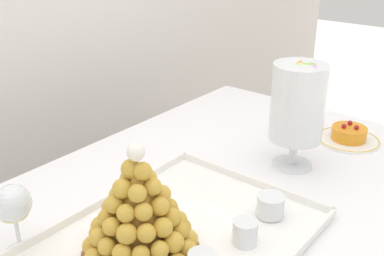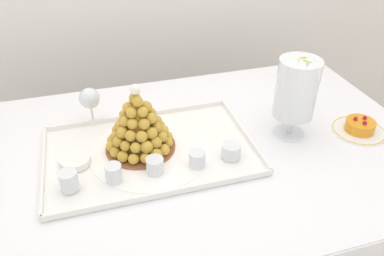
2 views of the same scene
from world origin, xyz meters
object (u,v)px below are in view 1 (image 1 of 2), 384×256
at_px(dessert_cup_mid_right, 244,234).
at_px(fruit_tart_plate, 349,136).
at_px(dessert_cup_right, 270,206).
at_px(wine_glass, 13,206).
at_px(macaron_goblet, 298,104).
at_px(croquembouche, 139,215).
at_px(serving_tray, 160,252).

distance_m(dessert_cup_mid_right, fruit_tart_plate, 0.60).
relative_size(dessert_cup_right, wine_glass, 0.41).
bearing_deg(fruit_tart_plate, dessert_cup_mid_right, -177.51).
relative_size(dessert_cup_right, macaron_goblet, 0.21).
bearing_deg(croquembouche, dessert_cup_right, -25.55).
bearing_deg(dessert_cup_mid_right, wine_glass, 130.68).
bearing_deg(wine_glass, macaron_goblet, -20.81).
bearing_deg(fruit_tart_plate, croquembouche, 171.63).
height_order(fruit_tart_plate, wine_glass, wine_glass).
bearing_deg(macaron_goblet, serving_tray, 176.65).
xyz_separation_m(dessert_cup_right, wine_glass, (-0.40, 0.32, 0.07)).
distance_m(serving_tray, fruit_tart_plate, 0.72).
xyz_separation_m(croquembouche, wine_glass, (-0.14, 0.19, 0.01)).
xyz_separation_m(macaron_goblet, fruit_tart_plate, (0.24, -0.06, -0.16)).
height_order(dessert_cup_right, wine_glass, wine_glass).
height_order(croquembouche, dessert_cup_mid_right, croquembouche).
distance_m(croquembouche, macaron_goblet, 0.51).
distance_m(fruit_tart_plate, wine_glass, 0.93).
bearing_deg(dessert_cup_mid_right, dessert_cup_right, 4.73).
height_order(serving_tray, macaron_goblet, macaron_goblet).
xyz_separation_m(macaron_goblet, wine_glass, (-0.64, 0.24, -0.07)).
relative_size(serving_tray, fruit_tart_plate, 3.63).
height_order(croquembouche, dessert_cup_right, croquembouche).
bearing_deg(fruit_tart_plate, dessert_cup_right, -178.06).
xyz_separation_m(croquembouche, fruit_tart_plate, (0.74, -0.11, -0.08)).
xyz_separation_m(dessert_cup_mid_right, wine_glass, (-0.28, 0.33, 0.07)).
relative_size(serving_tray, croquembouche, 2.85).
height_order(serving_tray, fruit_tart_plate, fruit_tart_plate).
height_order(dessert_cup_right, fruit_tart_plate, fruit_tart_plate).
bearing_deg(croquembouche, wine_glass, 125.35).
distance_m(dessert_cup_mid_right, dessert_cup_right, 0.12).
bearing_deg(dessert_cup_right, wine_glass, 141.51).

